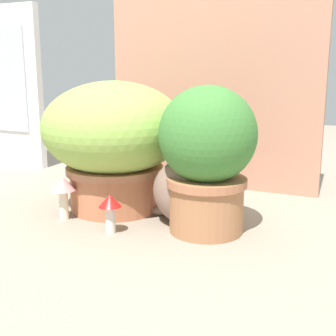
# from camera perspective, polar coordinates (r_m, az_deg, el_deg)

# --- Properties ---
(ground_plane) EXTENTS (6.00, 6.00, 0.00)m
(ground_plane) POSITION_cam_1_polar(r_m,az_deg,el_deg) (1.50, -4.74, -6.69)
(ground_plane) COLOR gray
(cardboard_backdrop) EXTENTS (0.91, 0.03, 0.84)m
(cardboard_backdrop) POSITION_cam_1_polar(r_m,az_deg,el_deg) (1.89, 5.58, 10.28)
(cardboard_backdrop) COLOR tan
(cardboard_backdrop) RESTS_ON ground
(window_panel_white) EXTENTS (0.37, 0.05, 0.80)m
(window_panel_white) POSITION_cam_1_polar(r_m,az_deg,el_deg) (2.42, -19.44, 9.74)
(window_panel_white) COLOR white
(window_panel_white) RESTS_ON ground
(grass_planter) EXTENTS (0.49, 0.49, 0.45)m
(grass_planter) POSITION_cam_1_polar(r_m,az_deg,el_deg) (1.57, -6.92, 3.73)
(grass_planter) COLOR #BA6E4B
(grass_planter) RESTS_ON ground
(leafy_planter) EXTENTS (0.29, 0.29, 0.45)m
(leafy_planter) POSITION_cam_1_polar(r_m,az_deg,el_deg) (1.34, 5.05, 1.77)
(leafy_planter) COLOR #AB7049
(leafy_planter) RESTS_ON ground
(cat) EXTENTS (0.38, 0.20, 0.32)m
(cat) POSITION_cam_1_polar(r_m,az_deg,el_deg) (1.40, 3.53, -2.82)
(cat) COLOR #886A5D
(cat) RESTS_ON ground
(mushroom_ornament_pink) EXTENTS (0.09, 0.09, 0.15)m
(mushroom_ornament_pink) POSITION_cam_1_polar(r_m,az_deg,el_deg) (1.51, -13.30, -2.49)
(mushroom_ornament_pink) COLOR #EEE4C8
(mushroom_ornament_pink) RESTS_ON ground
(mushroom_ornament_red) EXTENTS (0.07, 0.07, 0.12)m
(mushroom_ornament_red) POSITION_cam_1_polar(r_m,az_deg,el_deg) (1.37, -7.58, -4.88)
(mushroom_ornament_red) COLOR silver
(mushroom_ornament_red) RESTS_ON ground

